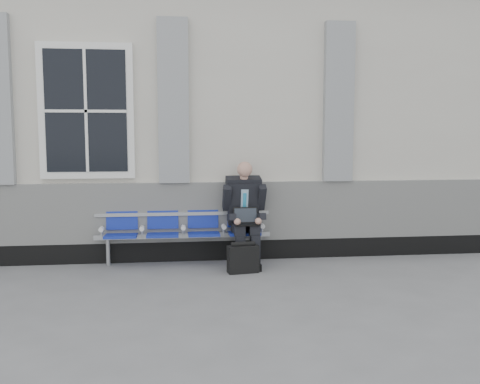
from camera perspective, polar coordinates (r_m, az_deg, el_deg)
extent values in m
plane|color=slate|center=(7.03, -20.29, -10.06)|extent=(70.00, 70.00, 0.00)
cube|color=beige|center=(10.20, -16.13, 6.98)|extent=(14.00, 4.00, 4.20)
cube|color=black|center=(8.39, -17.98, -6.30)|extent=(14.00, 0.10, 0.30)
cube|color=silver|center=(8.27, -18.13, -2.25)|extent=(14.00, 0.08, 0.90)
cube|color=gray|center=(8.02, -7.13, 9.58)|extent=(0.45, 0.14, 2.40)
cube|color=gray|center=(8.38, 10.46, 9.37)|extent=(0.45, 0.14, 2.40)
cube|color=white|center=(8.13, -16.05, 8.28)|extent=(1.35, 0.10, 1.95)
cube|color=black|center=(8.08, -16.11, 8.29)|extent=(1.15, 0.02, 1.75)
cube|color=#9EA0A3|center=(8.01, -6.07, -4.64)|extent=(2.60, 0.07, 0.07)
cube|color=#9EA0A3|center=(8.07, -6.11, -2.32)|extent=(2.60, 0.05, 0.05)
cylinder|color=#9EA0A3|center=(8.12, -13.89, -6.27)|extent=(0.06, 0.06, 0.39)
cylinder|color=#9EA0A3|center=(8.14, 1.76, -6.05)|extent=(0.06, 0.06, 0.39)
cube|color=#0D2094|center=(7.96, -12.58, -4.60)|extent=(0.46, 0.42, 0.07)
cube|color=#0D2094|center=(8.13, -12.47, -2.52)|extent=(0.46, 0.10, 0.40)
cube|color=#0D2094|center=(7.92, -8.24, -4.57)|extent=(0.46, 0.42, 0.07)
cube|color=#0D2094|center=(8.09, -8.23, -2.48)|extent=(0.46, 0.10, 0.40)
cube|color=#0D2094|center=(7.93, -3.89, -4.51)|extent=(0.46, 0.42, 0.07)
cube|color=#0D2094|center=(8.09, -3.98, -2.42)|extent=(0.46, 0.10, 0.40)
cube|color=#0D2094|center=(7.98, 0.43, -4.42)|extent=(0.46, 0.42, 0.07)
cube|color=#0D2094|center=(8.14, 0.25, -2.35)|extent=(0.46, 0.10, 0.40)
cylinder|color=white|center=(8.01, -14.57, -3.86)|extent=(0.07, 0.12, 0.07)
cylinder|color=white|center=(7.95, -10.41, -3.84)|extent=(0.07, 0.12, 0.07)
cylinder|color=white|center=(7.93, -6.08, -3.79)|extent=(0.07, 0.12, 0.07)
cylinder|color=white|center=(7.96, -1.75, -3.72)|extent=(0.07, 0.12, 0.07)
cylinder|color=white|center=(8.03, 2.39, -3.64)|extent=(0.07, 0.12, 0.07)
cube|color=black|center=(7.65, 0.11, -7.97)|extent=(0.13, 0.28, 0.10)
cube|color=black|center=(7.68, 1.72, -7.91)|extent=(0.13, 0.28, 0.10)
cube|color=black|center=(7.67, 0.04, -6.43)|extent=(0.13, 0.14, 0.47)
cube|color=black|center=(7.70, 1.64, -6.38)|extent=(0.13, 0.14, 0.47)
cube|color=black|center=(7.84, -0.21, -3.91)|extent=(0.16, 0.49, 0.15)
cube|color=black|center=(7.87, 1.35, -3.87)|extent=(0.16, 0.49, 0.15)
cube|color=black|center=(8.01, 0.34, -1.11)|extent=(0.46, 0.38, 0.68)
cube|color=#A2BED5|center=(7.88, 0.48, -1.08)|extent=(0.11, 0.10, 0.38)
cube|color=#2A97C7|center=(7.87, 0.49, -1.24)|extent=(0.05, 0.08, 0.32)
cube|color=black|center=(7.94, 0.37, 1.17)|extent=(0.52, 0.27, 0.15)
cylinder|color=tan|center=(7.88, 0.43, 1.68)|extent=(0.12, 0.12, 0.11)
sphere|color=tan|center=(7.81, 0.50, 2.44)|extent=(0.23, 0.23, 0.23)
cube|color=black|center=(7.86, -1.41, -0.62)|extent=(0.12, 0.31, 0.40)
cube|color=black|center=(7.94, 2.30, -0.56)|extent=(0.12, 0.31, 0.40)
cube|color=black|center=(7.71, -0.92, -2.70)|extent=(0.11, 0.34, 0.15)
cube|color=black|center=(7.77, 2.24, -2.63)|extent=(0.11, 0.34, 0.15)
sphere|color=tan|center=(7.58, -0.29, -3.19)|extent=(0.10, 0.10, 0.10)
sphere|color=tan|center=(7.62, 1.97, -3.13)|extent=(0.10, 0.10, 0.10)
cube|color=black|center=(7.69, 0.74, -3.45)|extent=(0.36, 0.26, 0.02)
cube|color=black|center=(7.79, 0.60, -2.48)|extent=(0.36, 0.10, 0.23)
cube|color=black|center=(7.79, 0.61, -2.49)|extent=(0.33, 0.08, 0.19)
cube|color=black|center=(7.48, 0.32, -7.18)|extent=(0.45, 0.24, 0.38)
cylinder|color=black|center=(7.44, 0.33, -5.58)|extent=(0.34, 0.12, 0.07)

